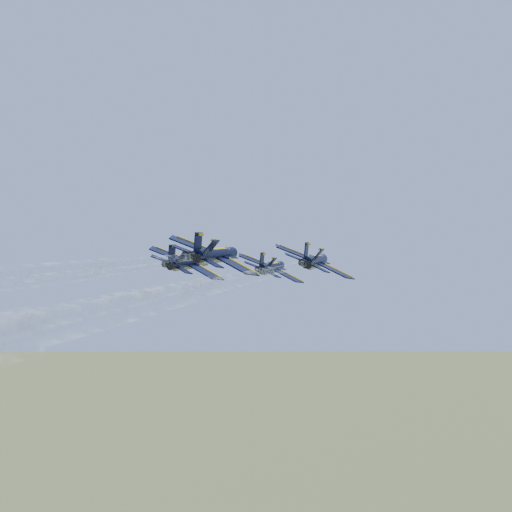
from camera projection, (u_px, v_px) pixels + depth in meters
The scene contains 4 objects.
jet_lead at pixel (272, 268), 103.97m from camera, with size 11.71×17.13×5.81m.
jet_left at pixel (189, 263), 90.50m from camera, with size 11.71×17.13×5.81m.
jet_right at pixel (315, 261), 87.15m from camera, with size 11.71×17.13×5.81m.
jet_slot at pixel (217, 255), 75.44m from camera, with size 11.71×17.13×5.81m.
Camera 1 is at (43.21, -76.15, 88.01)m, focal length 40.00 mm.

